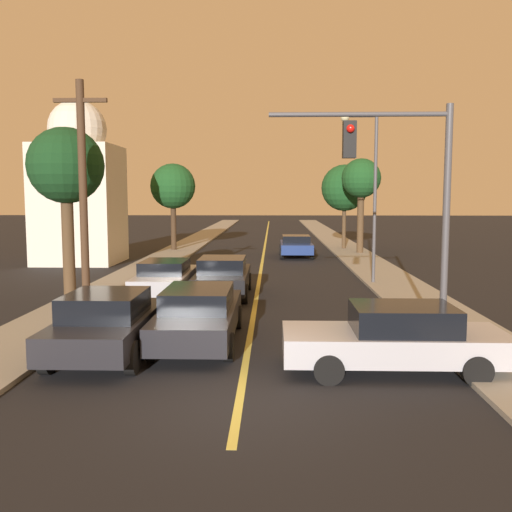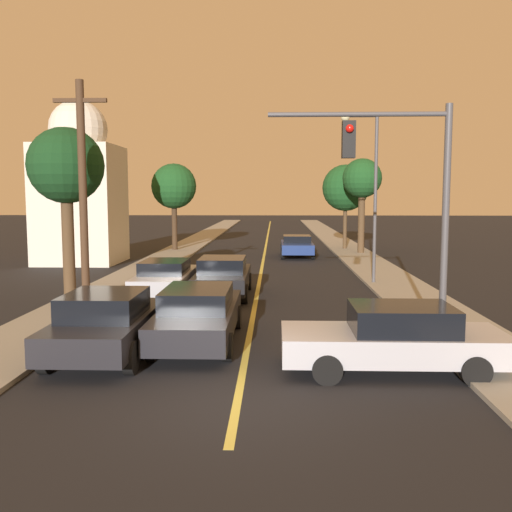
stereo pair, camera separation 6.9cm
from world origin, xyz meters
TOP-DOWN VIEW (x-y plane):
  - ground_plane at (0.00, 0.00)m, footprint 200.00×200.00m
  - road_surface at (0.00, 36.00)m, footprint 9.02×80.00m
  - sidewalk_left at (-5.76, 36.00)m, footprint 2.50×80.00m
  - sidewalk_right at (5.76, 36.00)m, footprint 2.50×80.00m
  - car_near_lane_front at (-1.26, 4.12)m, footprint 1.97×5.20m
  - car_near_lane_second at (-1.26, 10.97)m, footprint 2.00×4.70m
  - car_outer_lane_front at (-3.25, 2.89)m, footprint 2.03×4.57m
  - car_outer_lane_second at (-3.25, 10.13)m, footprint 1.89×4.60m
  - car_far_oncoming at (2.03, 24.92)m, footprint 2.01×4.45m
  - car_crossing_right at (3.24, 1.91)m, footprint 4.71×2.02m
  - traffic_signal_mast at (3.87, 4.26)m, footprint 4.51×0.42m
  - streetlamp_right at (4.52, 13.98)m, footprint 1.55×0.36m
  - utility_pole_left at (-5.11, 7.02)m, footprint 1.60×0.24m
  - tree_left_near at (-6.09, 8.32)m, footprint 2.45×2.45m
  - tree_left_far at (-6.12, 28.28)m, footprint 3.02×3.02m
  - tree_right_near at (6.20, 26.59)m, footprint 2.50×2.50m
  - tree_right_far at (5.52, 29.50)m, footprint 3.19×3.19m
  - domed_building_left at (-10.16, 21.45)m, footprint 4.29×4.29m

SIDE VIEW (x-z plane):
  - ground_plane at x=0.00m, z-range 0.00..0.00m
  - road_surface at x=0.00m, z-range 0.00..0.01m
  - sidewalk_left at x=-5.76m, z-range 0.00..0.12m
  - sidewalk_right at x=5.76m, z-range 0.00..0.12m
  - car_far_oncoming at x=2.03m, z-range 0.04..1.37m
  - car_crossing_right at x=3.24m, z-range 0.01..1.46m
  - car_near_lane_front at x=-1.26m, z-range 0.03..1.49m
  - car_near_lane_second at x=-1.26m, z-range 0.03..1.51m
  - car_outer_lane_second at x=-3.25m, z-range 0.04..1.50m
  - car_outer_lane_front at x=-3.25m, z-range 0.03..1.57m
  - utility_pole_left at x=-5.11m, z-range 0.28..7.32m
  - traffic_signal_mast at x=3.87m, z-range 1.16..7.03m
  - domed_building_left at x=-10.16m, z-range -0.37..8.60m
  - tree_right_far at x=5.52m, z-range 1.40..7.17m
  - tree_left_far at x=-6.12m, z-range 1.47..7.26m
  - streetlamp_right at x=4.52m, z-range 1.10..8.14m
  - tree_left_near at x=-6.09m, z-range 1.71..7.55m
  - tree_right_near at x=6.20m, z-range 1.75..7.75m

